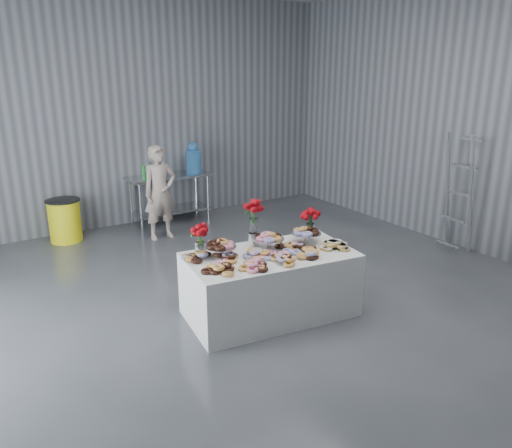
{
  "coord_description": "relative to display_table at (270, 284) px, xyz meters",
  "views": [
    {
      "loc": [
        -2.85,
        -4.19,
        2.79
      ],
      "look_at": [
        0.19,
        0.58,
        0.98
      ],
      "focal_mm": 35.0,
      "sensor_mm": 36.0,
      "label": 1
    }
  ],
  "objects": [
    {
      "name": "bouquet_right",
      "position": [
        0.73,
        0.21,
        0.67
      ],
      "size": [
        0.26,
        0.26,
        0.42
      ],
      "color": "white",
      "rests_on": "display_table"
    },
    {
      "name": "danish_pile",
      "position": [
        0.72,
        -0.25,
        0.43
      ],
      "size": [
        0.48,
        0.48,
        0.11
      ],
      "primitive_type": null,
      "color": "white",
      "rests_on": "display_table"
    },
    {
      "name": "water_jug",
      "position": [
        0.95,
        3.93,
        0.77
      ],
      "size": [
        0.28,
        0.28,
        0.55
      ],
      "color": "#4293E3",
      "rests_on": "prep_table"
    },
    {
      "name": "ground",
      "position": [
        -0.13,
        -0.17,
        -0.38
      ],
      "size": [
        9.0,
        9.0,
        0.0
      ],
      "primitive_type": "plane",
      "color": "#3A3D42",
      "rests_on": "ground"
    },
    {
      "name": "person",
      "position": [
        -0.01,
        3.23,
        0.41
      ],
      "size": [
        0.59,
        0.4,
        1.56
      ],
      "primitive_type": "imported",
      "rotation": [
        0.0,
        0.0,
        0.05
      ],
      "color": "#CC8C93",
      "rests_on": "ground"
    },
    {
      "name": "donut_mounds",
      "position": [
        0.0,
        -0.05,
        0.42
      ],
      "size": [
        1.89,
        1.03,
        0.09
      ],
      "primitive_type": null,
      "rotation": [
        0.0,
        0.0,
        -0.13
      ],
      "color": "#E0AB51",
      "rests_on": "display_table"
    },
    {
      "name": "display_table",
      "position": [
        0.0,
        0.0,
        0.0
      ],
      "size": [
        2.01,
        1.24,
        0.75
      ],
      "primitive_type": "cube",
      "rotation": [
        0.0,
        0.0,
        -0.13
      ],
      "color": "white",
      "rests_on": "ground"
    },
    {
      "name": "bouquet_left",
      "position": [
        -0.71,
        0.35,
        0.67
      ],
      "size": [
        0.26,
        0.26,
        0.42
      ],
      "color": "white",
      "rests_on": "display_table"
    },
    {
      "name": "cake_stand_left",
      "position": [
        -0.53,
        0.22,
        0.52
      ],
      "size": [
        0.36,
        0.36,
        0.17
      ],
      "color": "silver",
      "rests_on": "display_table"
    },
    {
      "name": "stepladder",
      "position": [
        3.62,
        0.21,
        0.55
      ],
      "size": [
        0.52,
        0.47,
        1.87
      ],
      "primitive_type": null,
      "rotation": [
        0.0,
        -0.15,
        0.0
      ],
      "color": "silver",
      "rests_on": "ground"
    },
    {
      "name": "drink_bottles",
      "position": [
        0.13,
        3.83,
        0.66
      ],
      "size": [
        0.54,
        0.08,
        0.27
      ],
      "primitive_type": null,
      "color": "#268C33",
      "rests_on": "prep_table"
    },
    {
      "name": "room_walls",
      "position": [
        -0.4,
        -0.1,
        2.26
      ],
      "size": [
        8.04,
        9.04,
        4.02
      ],
      "color": "slate",
      "rests_on": "ground"
    },
    {
      "name": "cake_stand_mid",
      "position": [
        0.07,
        0.14,
        0.52
      ],
      "size": [
        0.36,
        0.36,
        0.17
      ],
      "color": "silver",
      "rests_on": "display_table"
    },
    {
      "name": "cake_stand_right",
      "position": [
        0.56,
        0.08,
        0.52
      ],
      "size": [
        0.36,
        0.36,
        0.17
      ],
      "color": "silver",
      "rests_on": "display_table"
    },
    {
      "name": "bouquet_center",
      "position": [
        -0.0,
        0.35,
        0.75
      ],
      "size": [
        0.26,
        0.26,
        0.57
      ],
      "color": "silver",
      "rests_on": "display_table"
    },
    {
      "name": "trash_barrel",
      "position": [
        -1.42,
        3.93,
        -0.02
      ],
      "size": [
        0.55,
        0.55,
        0.7
      ],
      "rotation": [
        0.0,
        0.0,
        0.33
      ],
      "color": "yellow",
      "rests_on": "ground"
    },
    {
      "name": "prep_table",
      "position": [
        0.45,
        3.93,
        0.24
      ],
      "size": [
        1.5,
        0.6,
        0.9
      ],
      "color": "silver",
      "rests_on": "ground"
    }
  ]
}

